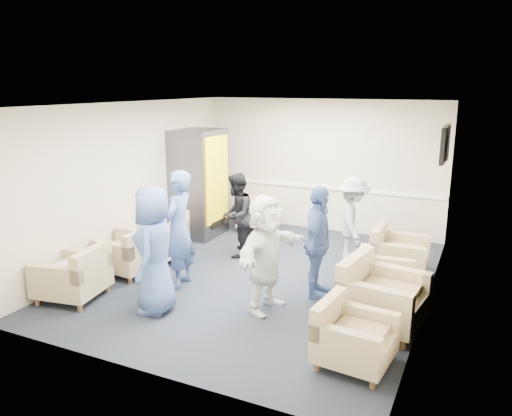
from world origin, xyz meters
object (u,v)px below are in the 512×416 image
at_px(armchair_left_mid, 132,254).
at_px(armchair_right_far, 396,255).
at_px(vending_machine, 199,183).
at_px(armchair_left_near, 75,277).
at_px(person_front_right, 266,254).
at_px(armchair_right_midnear, 379,298).
at_px(person_mid_left, 178,229).
at_px(person_mid_right, 318,243).
at_px(armchair_right_midfar, 380,282).
at_px(armchair_corner, 256,214).
at_px(armchair_right_near, 350,338).
at_px(person_back_left, 237,215).
at_px(person_back_right, 352,221).
at_px(person_front_left, 154,250).
at_px(armchair_left_far, 156,241).

relative_size(armchair_left_mid, armchair_right_far, 1.06).
bearing_deg(vending_machine, armchair_left_near, -89.07).
height_order(armchair_left_mid, person_front_right, person_front_right).
height_order(vending_machine, person_front_right, vending_machine).
distance_m(armchair_left_near, armchair_right_midnear, 4.18).
xyz_separation_m(person_mid_left, person_mid_right, (2.00, 0.49, -0.07)).
relative_size(armchair_right_midfar, armchair_corner, 0.78).
relative_size(armchair_right_near, armchair_corner, 0.77).
bearing_deg(armchair_right_far, armchair_left_mid, 112.88).
bearing_deg(person_mid_left, person_back_left, 166.07).
xyz_separation_m(armchair_corner, person_back_right, (2.38, -1.26, 0.43)).
bearing_deg(armchair_right_near, person_front_left, 91.44).
distance_m(armchair_left_mid, person_mid_right, 3.04).
xyz_separation_m(armchair_right_far, vending_machine, (-4.01, 0.59, 0.73)).
bearing_deg(person_back_right, armchair_right_midfar, -171.76).
xyz_separation_m(armchair_corner, person_front_left, (0.45, -4.12, 0.53)).
xyz_separation_m(armchair_left_near, armchair_right_midnear, (4.06, 0.99, 0.04)).
bearing_deg(person_front_right, armchair_left_far, 78.44).
bearing_deg(armchair_right_near, armchair_right_midfar, 6.96).
distance_m(armchair_right_near, armchair_right_midfar, 1.75).
xyz_separation_m(armchair_right_midfar, person_front_left, (-2.69, -1.53, 0.55)).
distance_m(armchair_corner, person_front_left, 4.18).
height_order(armchair_left_near, armchair_right_midfar, armchair_left_near).
height_order(armchair_left_mid, person_back_right, person_back_right).
bearing_deg(armchair_right_midnear, armchair_left_near, 111.59).
height_order(person_front_left, person_back_left, person_front_left).
height_order(armchair_left_mid, person_back_left, person_back_left).
bearing_deg(person_mid_right, person_front_right, 137.76).
bearing_deg(armchair_right_far, armchair_right_midnear, -178.12).
height_order(armchair_left_near, armchair_right_near, armchair_left_near).
distance_m(armchair_left_near, armchair_right_far, 4.88).
xyz_separation_m(armchair_left_near, armchair_right_midfar, (3.94, 1.72, -0.03)).
height_order(armchair_left_mid, person_mid_right, person_mid_right).
relative_size(armchair_left_near, armchair_left_mid, 1.05).
bearing_deg(armchair_left_mid, person_mid_left, 91.48).
xyz_separation_m(armchair_left_mid, armchair_left_far, (0.02, 0.63, 0.03)).
xyz_separation_m(person_back_right, person_front_right, (-0.60, -2.22, 0.05)).
bearing_deg(armchair_right_midfar, armchair_corner, 44.30).
distance_m(armchair_right_near, vending_machine, 5.38).
bearing_deg(armchair_left_mid, armchair_right_midfar, 105.21).
bearing_deg(person_front_left, person_mid_left, 173.34).
distance_m(armchair_left_near, person_mid_left, 1.59).
height_order(person_mid_left, person_mid_right, person_mid_left).
distance_m(armchair_corner, vending_machine, 1.42).
bearing_deg(armchair_right_far, armchair_corner, 64.12).
bearing_deg(person_front_left, person_front_right, 96.74).
relative_size(armchair_right_midnear, person_back_right, 0.70).
bearing_deg(armchair_left_near, armchair_right_far, 116.51).
xyz_separation_m(armchair_left_near, person_mid_right, (3.07, 1.54, 0.48)).
xyz_separation_m(vending_machine, person_back_right, (3.24, -0.40, -0.31)).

